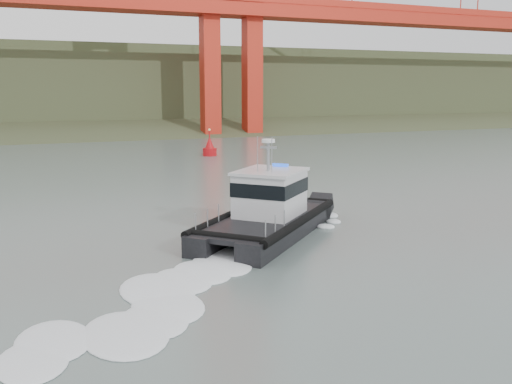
# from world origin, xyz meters

# --- Properties ---
(ground) EXTENTS (400.00, 400.00, 0.00)m
(ground) POSITION_xyz_m (0.00, 0.00, 0.00)
(ground) COLOR #51615C
(ground) RESTS_ON ground
(headlands) EXTENTS (500.00, 105.36, 27.12)m
(headlands) POSITION_xyz_m (0.00, 125.50, 7.05)
(headlands) COLOR #354226
(headlands) RESTS_ON ground
(patrol_boat) EXTENTS (11.50, 11.32, 5.74)m
(patrol_boat) POSITION_xyz_m (-0.74, 6.79, 1.44)
(patrol_boat) COLOR black
(patrol_boat) RESTS_ON ground
(nav_buoy) EXTENTS (1.75, 1.75, 3.64)m
(nav_buoy) POSITION_xyz_m (8.44, 46.13, 0.96)
(nav_buoy) COLOR #B00C11
(nav_buoy) RESTS_ON ground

